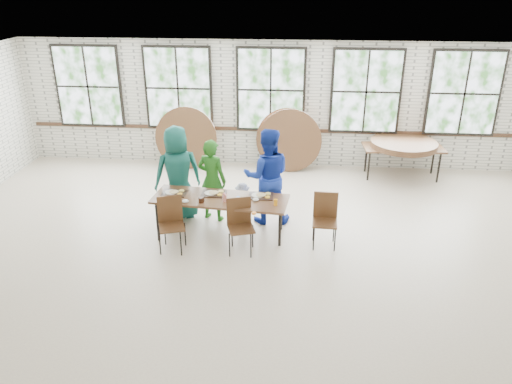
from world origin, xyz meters
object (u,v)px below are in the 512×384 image
Objects in this scene: dining_table at (220,201)px; chair_near_right at (240,220)px; storage_table at (403,149)px; chair_near_left at (171,219)px.

chair_near_right is (0.41, -0.48, -0.13)m from dining_table.
storage_table is (3.76, 3.14, -0.00)m from dining_table.
dining_table is 0.94m from chair_near_left.
dining_table is at bearing 14.99° from chair_near_left.
storage_table is at bearing 20.15° from chair_near_left.
chair_near_right is at bearing -43.85° from dining_table.
storage_table is (3.35, 3.62, 0.13)m from chair_near_right.
chair_near_left is 5.83m from storage_table.
dining_table is at bearing -143.41° from storage_table.
chair_near_right reaches higher than dining_table.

